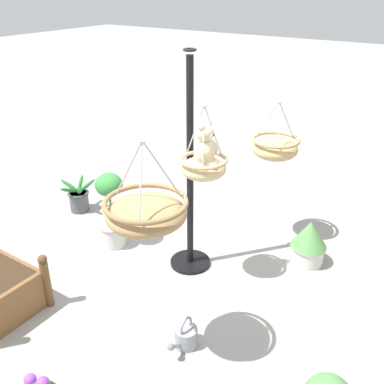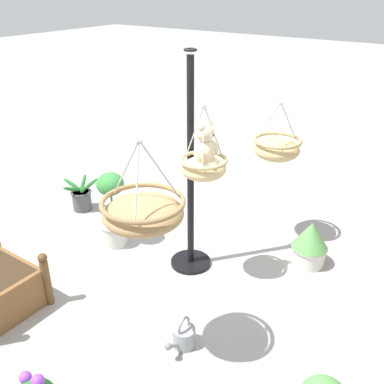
% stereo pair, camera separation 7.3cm
% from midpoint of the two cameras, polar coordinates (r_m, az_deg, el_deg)
% --- Properties ---
extents(ground_plane, '(40.00, 40.00, 0.00)m').
position_cam_midpoint_polar(ground_plane, '(4.73, -1.33, -11.03)').
color(ground_plane, '#9E9E99').
extents(display_pole_central, '(0.44, 0.44, 2.30)m').
position_cam_midpoint_polar(display_pole_central, '(4.55, -0.70, -2.12)').
color(display_pole_central, black).
rests_on(display_pole_central, ground).
extents(hanging_basket_with_teddy, '(0.45, 0.45, 0.71)m').
position_cam_midpoint_polar(hanging_basket_with_teddy, '(4.06, 0.99, 3.31)').
color(hanging_basket_with_teddy, tan).
extents(teddy_bear, '(0.30, 0.27, 0.43)m').
position_cam_midpoint_polar(teddy_bear, '(3.98, 1.27, 5.75)').
color(teddy_bear, beige).
extents(hanging_basket_left_high, '(0.53, 0.53, 0.65)m').
position_cam_midpoint_polar(hanging_basket_left_high, '(4.93, 10.40, 5.74)').
color(hanging_basket_left_high, tan).
extents(hanging_basket_right_low, '(0.60, 0.60, 0.66)m').
position_cam_midpoint_polar(hanging_basket_right_low, '(3.09, -6.71, -2.64)').
color(hanging_basket_right_low, '#A37F51').
extents(potted_plant_tall_leafy, '(0.34, 0.34, 0.92)m').
position_cam_midpoint_polar(potted_plant_tall_leafy, '(5.11, -10.91, -2.55)').
color(potted_plant_tall_leafy, beige).
rests_on(potted_plant_tall_leafy, ground).
extents(potted_plant_bushy_green, '(0.39, 0.39, 0.52)m').
position_cam_midpoint_polar(potted_plant_bushy_green, '(4.96, 14.62, -6.32)').
color(potted_plant_bushy_green, beige).
rests_on(potted_plant_bushy_green, ground).
extents(potted_plant_conical_shrub, '(0.51, 0.50, 0.45)m').
position_cam_midpoint_polar(potted_plant_conical_shrub, '(6.09, -14.91, -0.77)').
color(potted_plant_conical_shrub, '#4C4C51').
rests_on(potted_plant_conical_shrub, ground).
extents(watering_can, '(0.35, 0.20, 0.30)m').
position_cam_midpoint_polar(watering_can, '(3.93, -1.43, -18.36)').
color(watering_can, gray).
rests_on(watering_can, ground).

